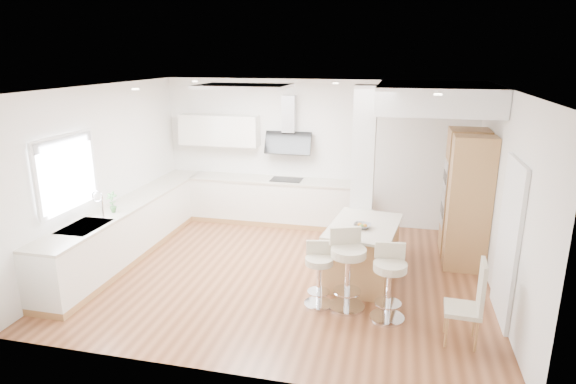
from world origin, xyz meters
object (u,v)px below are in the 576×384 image
(bar_stool_b, at_px, (348,265))
(peninsula, at_px, (363,252))
(bar_stool_a, at_px, (319,271))
(bar_stool_c, at_px, (389,279))
(dining_chair, at_px, (472,300))

(bar_stool_b, bearing_deg, peninsula, 59.40)
(peninsula, height_order, bar_stool_b, bar_stool_b)
(peninsula, xyz_separation_m, bar_stool_a, (-0.51, -0.90, 0.05))
(bar_stool_b, bearing_deg, bar_stool_c, -39.01)
(peninsula, xyz_separation_m, bar_stool_c, (0.41, -1.05, 0.11))
(peninsula, relative_size, dining_chair, 1.47)
(bar_stool_b, distance_m, dining_chair, 1.56)
(peninsula, xyz_separation_m, bar_stool_b, (-0.13, -0.88, 0.17))
(bar_stool_b, bearing_deg, bar_stool_a, 160.74)
(dining_chair, bearing_deg, bar_stool_c, 162.29)
(bar_stool_a, xyz_separation_m, dining_chair, (1.85, -0.50, 0.07))
(bar_stool_a, height_order, bar_stool_b, bar_stool_b)
(bar_stool_b, relative_size, bar_stool_c, 1.10)
(bar_stool_b, xyz_separation_m, dining_chair, (1.47, -0.52, -0.05))
(bar_stool_a, distance_m, dining_chair, 1.92)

